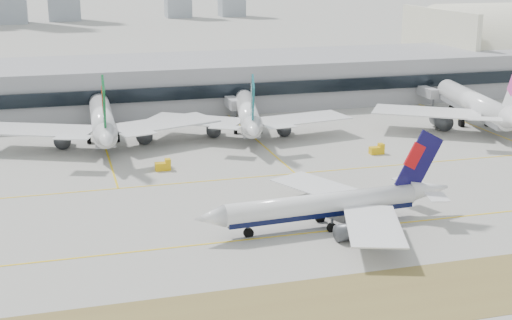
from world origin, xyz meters
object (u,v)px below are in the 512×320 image
object	(u,v)px
widebody_eva	(102,122)
widebody_cathay	(248,115)
terminal	(168,83)
widebody_china_air	(477,106)
taxiing_airliner	(331,205)

from	to	relation	value
widebody_eva	widebody_cathay	size ratio (longest dim) A/B	1.11
widebody_cathay	terminal	world-z (taller)	widebody_cathay
widebody_eva	widebody_cathay	xyz separation A→B (m)	(39.46, -0.71, -0.44)
widebody_china_air	widebody_eva	bearing A→B (deg)	94.70
taxiing_airliner	widebody_eva	xyz separation A→B (m)	(-35.34, 72.84, 1.76)
terminal	taxiing_airliner	bearing A→B (deg)	-84.71
widebody_cathay	terminal	distance (m)	47.95
widebody_eva	widebody_china_air	distance (m)	105.66
widebody_eva	widebody_china_air	size ratio (longest dim) A/B	0.96
widebody_cathay	widebody_china_air	size ratio (longest dim) A/B	0.87
widebody_eva	widebody_cathay	bearing A→B (deg)	-89.17
widebody_cathay	widebody_china_air	bearing A→B (deg)	-86.53
widebody_china_air	widebody_cathay	bearing A→B (deg)	91.89
taxiing_airliner	widebody_china_air	distance (m)	93.53
taxiing_airliner	widebody_eva	bearing A→B (deg)	-67.37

